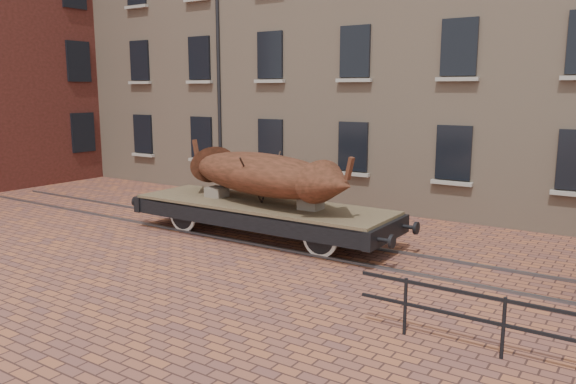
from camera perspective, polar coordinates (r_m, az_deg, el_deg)
The scene contains 5 objects.
ground at distance 14.52m, azimuth 6.33°, elevation -6.23°, with size 90.00×90.00×0.00m, color brown.
warehouse_cream at distance 22.83m, azimuth 26.07°, elevation 16.54°, with size 40.00×10.19×14.00m.
rail_track at distance 14.52m, azimuth 6.34°, elevation -6.11°, with size 30.00×1.52×0.06m.
flatcar_wagon at distance 15.77m, azimuth -2.74°, elevation -1.82°, with size 8.61×2.34×1.30m.
iron_boat at distance 15.57m, azimuth -2.73°, elevation 1.86°, with size 6.58×3.09×1.58m.
Camera 1 is at (6.33, -12.41, 4.11)m, focal length 35.00 mm.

